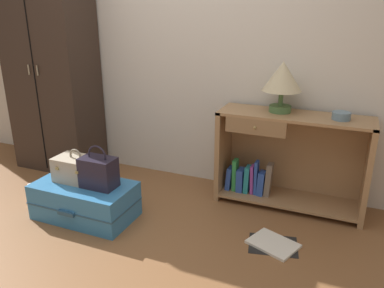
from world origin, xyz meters
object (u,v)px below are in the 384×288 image
(suitcase_large, at_px, (85,200))
(handbag, at_px, (99,172))
(train_case, at_px, (77,169))
(open_book_on_floor, at_px, (273,244))
(table_lamp, at_px, (282,79))
(bottle, at_px, (32,197))
(bookshelf, at_px, (285,160))
(bowl, at_px, (341,116))
(wardrobe, at_px, (52,66))

(suitcase_large, height_order, handbag, handbag)
(train_case, relative_size, open_book_on_floor, 0.88)
(train_case, bearing_deg, open_book_on_floor, 5.33)
(open_book_on_floor, bearing_deg, suitcase_large, -172.87)
(table_lamp, xyz_separation_m, suitcase_large, (-1.29, -0.84, -0.89))
(handbag, distance_m, open_book_on_floor, 1.35)
(train_case, distance_m, bottle, 0.50)
(table_lamp, distance_m, handbag, 1.55)
(train_case, xyz_separation_m, open_book_on_floor, (1.50, 0.14, -0.37))
(suitcase_large, bearing_deg, bookshelf, 31.00)
(bowl, bearing_deg, handbag, -154.01)
(bookshelf, height_order, suitcase_large, bookshelf)
(suitcase_large, bearing_deg, bowl, 24.43)
(train_case, height_order, bottle, train_case)
(open_book_on_floor, bearing_deg, train_case, -174.67)
(table_lamp, height_order, open_book_on_floor, table_lamp)
(bowl, distance_m, open_book_on_floor, 1.05)
(wardrobe, bearing_deg, table_lamp, 1.95)
(table_lamp, xyz_separation_m, handbag, (-1.15, -0.83, -0.63))
(wardrobe, bearing_deg, bottle, -64.40)
(bookshelf, xyz_separation_m, table_lamp, (-0.08, 0.02, 0.65))
(bookshelf, distance_m, bottle, 2.07)
(handbag, bearing_deg, bowl, 25.99)
(bowl, bearing_deg, train_case, -157.53)
(bookshelf, distance_m, bowl, 0.56)
(suitcase_large, distance_m, train_case, 0.25)
(bowl, relative_size, handbag, 0.40)
(wardrobe, distance_m, open_book_on_floor, 2.58)
(wardrobe, height_order, bottle, wardrobe)
(table_lamp, bearing_deg, train_case, -149.69)
(bookshelf, bearing_deg, wardrobe, -178.54)
(handbag, bearing_deg, table_lamp, 35.79)
(bookshelf, bearing_deg, bottle, -154.58)
(wardrobe, distance_m, bookshelf, 2.33)
(bookshelf, distance_m, table_lamp, 0.65)
(wardrobe, bearing_deg, train_case, -42.37)
(bottle, distance_m, open_book_on_floor, 1.92)
(bookshelf, height_order, handbag, bookshelf)
(suitcase_large, bearing_deg, wardrobe, 138.90)
(wardrobe, distance_m, train_case, 1.25)
(bookshelf, xyz_separation_m, open_book_on_floor, (0.06, -0.64, -0.37))
(table_lamp, xyz_separation_m, bottle, (-1.77, -0.90, -0.93))
(bowl, relative_size, train_case, 0.40)
(wardrobe, height_order, train_case, wardrobe)
(table_lamp, bearing_deg, wardrobe, -178.05)
(bookshelf, height_order, table_lamp, table_lamp)
(suitcase_large, relative_size, open_book_on_floor, 2.03)
(table_lamp, height_order, handbag, table_lamp)
(bottle, xyz_separation_m, open_book_on_floor, (1.91, 0.24, -0.09))
(wardrobe, bearing_deg, open_book_on_floor, -14.28)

